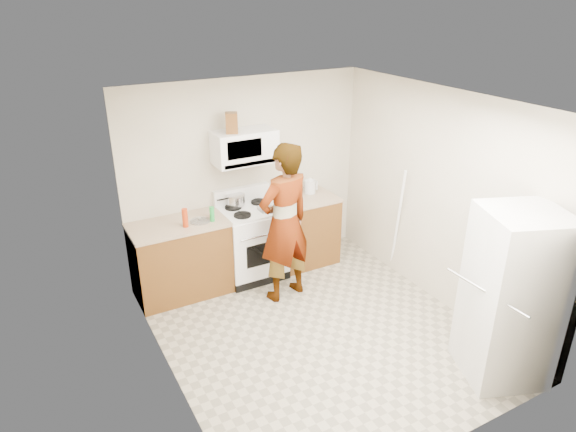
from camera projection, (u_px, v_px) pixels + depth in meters
floor at (319, 332)px, 5.63m from camera, size 3.60×3.60×0.00m
back_wall at (247, 176)px, 6.55m from camera, size 3.20×0.02×2.50m
right_wall at (440, 200)px, 5.82m from camera, size 0.02×3.60×2.50m
cabinet_left at (181, 260)px, 6.18m from camera, size 1.12×0.62×0.90m
counter_left at (178, 225)px, 5.99m from camera, size 1.14×0.64×0.03m
cabinet_right at (304, 231)px, 6.94m from camera, size 0.80×0.62×0.90m
counter_right at (304, 199)px, 6.75m from camera, size 0.82×0.64×0.03m
gas_range at (252, 241)px, 6.57m from camera, size 0.76×0.65×1.13m
microwave at (244, 147)px, 6.18m from camera, size 0.76×0.38×0.40m
person at (285, 223)px, 5.92m from camera, size 0.78×0.59×1.93m
fridge at (511, 297)px, 4.71m from camera, size 0.91×0.91×1.70m
kettle at (310, 187)px, 6.85m from camera, size 0.15×0.15×0.18m
jug at (232, 123)px, 5.95m from camera, size 0.18×0.18×0.24m
saucepan at (236, 200)px, 6.44m from camera, size 0.28×0.28×0.12m
tray at (269, 208)px, 6.37m from camera, size 0.25×0.16×0.05m
bottle_spray at (185, 218)px, 5.86m from camera, size 0.07×0.07×0.22m
bottle_hot_sauce at (212, 213)px, 6.10m from camera, size 0.05×0.05×0.14m
bottle_green_cap at (212, 214)px, 6.01m from camera, size 0.07×0.07×0.18m
pot_lid at (200, 221)px, 6.04m from camera, size 0.26×0.26×0.01m
broom at (398, 221)px, 6.52m from camera, size 0.18×0.30×1.46m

